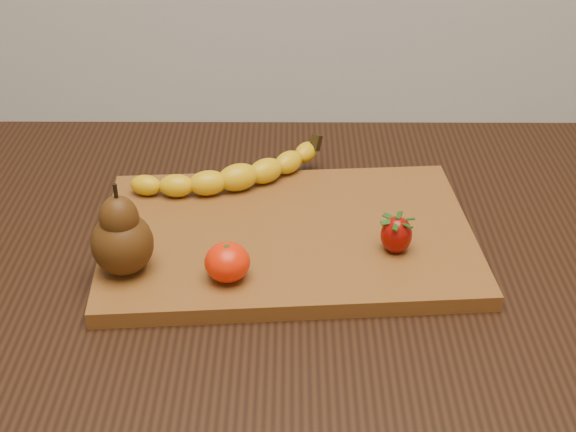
{
  "coord_description": "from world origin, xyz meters",
  "views": [
    {
      "loc": [
        0.04,
        -0.82,
        1.32
      ],
      "look_at": [
        0.03,
        0.0,
        0.8
      ],
      "focal_mm": 50.0,
      "sensor_mm": 36.0,
      "label": 1
    }
  ],
  "objects_px": {
    "table": "(262,306)",
    "pear": "(120,229)",
    "cutting_board": "(288,237)",
    "mandarin": "(227,262)"
  },
  "relations": [
    {
      "from": "table",
      "to": "pear",
      "type": "height_order",
      "value": "pear"
    },
    {
      "from": "cutting_board",
      "to": "pear",
      "type": "height_order",
      "value": "pear"
    },
    {
      "from": "table",
      "to": "mandarin",
      "type": "distance_m",
      "value": 0.17
    },
    {
      "from": "table",
      "to": "mandarin",
      "type": "xyz_separation_m",
      "value": [
        -0.03,
        -0.1,
        0.14
      ]
    },
    {
      "from": "table",
      "to": "pear",
      "type": "bearing_deg",
      "value": -151.97
    },
    {
      "from": "mandarin",
      "to": "pear",
      "type": "bearing_deg",
      "value": 171.97
    },
    {
      "from": "table",
      "to": "cutting_board",
      "type": "bearing_deg",
      "value": 3.99
    },
    {
      "from": "cutting_board",
      "to": "table",
      "type": "bearing_deg",
      "value": 179.86
    },
    {
      "from": "table",
      "to": "pear",
      "type": "distance_m",
      "value": 0.24
    },
    {
      "from": "table",
      "to": "cutting_board",
      "type": "distance_m",
      "value": 0.11
    }
  ]
}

